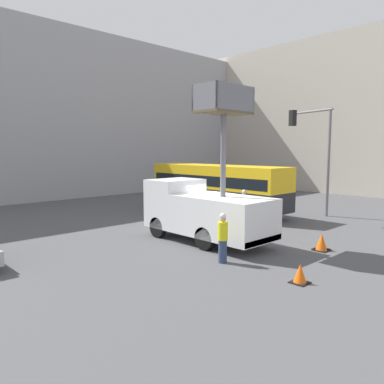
% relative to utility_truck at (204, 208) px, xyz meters
% --- Properties ---
extents(ground_plane, '(120.00, 120.00, 0.00)m').
position_rel_utility_truck_xyz_m(ground_plane, '(1.12, 0.53, -1.53)').
color(ground_plane, '#4C4C4F').
extents(building_backdrop_far, '(44.00, 10.00, 14.49)m').
position_rel_utility_truck_xyz_m(building_backdrop_far, '(1.12, 23.24, 5.71)').
color(building_backdrop_far, '#9E9EA3').
rests_on(building_backdrop_far, ground_plane).
extents(building_backdrop_side, '(10.00, 28.00, 15.07)m').
position_rel_utility_truck_xyz_m(building_backdrop_side, '(27.20, 5.83, 6.00)').
color(building_backdrop_side, '#BCB2A3').
rests_on(building_backdrop_side, ground_plane).
extents(utility_truck, '(2.48, 6.32, 6.86)m').
position_rel_utility_truck_xyz_m(utility_truck, '(0.00, 0.00, 0.00)').
color(utility_truck, white).
rests_on(utility_truck, ground_plane).
extents(city_bus, '(2.60, 10.29, 3.17)m').
position_rel_utility_truck_xyz_m(city_bus, '(6.31, 5.03, 0.34)').
color(city_bus, '#232328').
rests_on(city_bus, ground_plane).
extents(traffic_light_pole, '(3.24, 2.99, 6.77)m').
position_rel_utility_truck_xyz_m(traffic_light_pole, '(9.28, -0.47, 2.98)').
color(traffic_light_pole, slate).
rests_on(traffic_light_pole, ground_plane).
extents(road_worker_near_truck, '(0.38, 0.38, 1.88)m').
position_rel_utility_truck_xyz_m(road_worker_near_truck, '(-1.88, -2.81, -0.59)').
color(road_worker_near_truck, navy).
rests_on(road_worker_near_truck, ground_plane).
extents(road_worker_directing, '(0.38, 0.38, 1.93)m').
position_rel_utility_truck_xyz_m(road_worker_directing, '(4.70, 1.46, -0.56)').
color(road_worker_directing, navy).
rests_on(road_worker_directing, ground_plane).
extents(traffic_cone_near_truck, '(0.58, 0.58, 0.66)m').
position_rel_utility_truck_xyz_m(traffic_cone_near_truck, '(2.54, -4.44, -1.22)').
color(traffic_cone_near_truck, black).
rests_on(traffic_cone_near_truck, ground_plane).
extents(traffic_cone_mid_road, '(0.54, 0.54, 0.62)m').
position_rel_utility_truck_xyz_m(traffic_cone_mid_road, '(-1.72, -5.94, -1.24)').
color(traffic_cone_mid_road, black).
rests_on(traffic_cone_mid_road, ground_plane).
extents(traffic_cone_far_side, '(0.61, 0.61, 0.69)m').
position_rel_utility_truck_xyz_m(traffic_cone_far_side, '(2.39, -4.53, -1.21)').
color(traffic_cone_far_side, black).
rests_on(traffic_cone_far_side, ground_plane).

